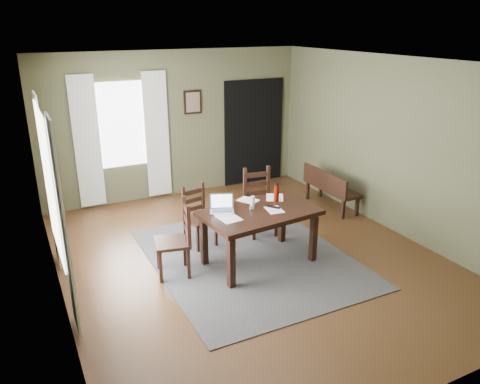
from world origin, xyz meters
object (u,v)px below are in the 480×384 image
bench (329,186)px  laptop (222,207)px  dining_table (260,217)px  chair_back_left (199,217)px  chair_back_right (260,203)px  water_bottle (276,193)px  chair_end (176,240)px

bench → laptop: size_ratio=3.13×
bench → dining_table: bearing=120.5°
chair_back_left → chair_back_right: chair_back_right is taller
dining_table → water_bottle: water_bottle is taller
chair_back_left → chair_back_right: size_ratio=0.87×
chair_back_right → bench: chair_back_right is taller
laptop → chair_back_right: bearing=56.4°
chair_end → laptop: (0.66, 0.02, 0.34)m
chair_back_right → laptop: size_ratio=2.63×
chair_back_right → bench: bearing=20.7°
chair_end → water_bottle: bearing=102.3°
water_bottle → bench: bearing=30.8°
dining_table → laptop: (-0.45, 0.23, 0.15)m
chair_end → water_bottle: (1.50, 0.00, 0.40)m
dining_table → water_bottle: size_ratio=6.14×
chair_end → chair_back_left: 0.91m
chair_end → chair_back_left: size_ratio=1.12×
chair_end → chair_back_right: size_ratio=0.98×
chair_back_left → water_bottle: bearing=-48.5°
laptop → dining_table: bearing=-5.0°
chair_end → water_bottle: water_bottle is taller
chair_back_left → water_bottle: water_bottle is taller
chair_back_left → water_bottle: size_ratio=3.44×
chair_back_right → chair_end: bearing=-150.0°
chair_back_left → bench: size_ratio=0.73×
water_bottle → dining_table: bearing=-151.0°
dining_table → laptop: laptop is taller
chair_end → bench: chair_end is taller
chair_end → chair_back_left: chair_end is taller
water_bottle → chair_back_left: bearing=143.1°
chair_end → water_bottle: size_ratio=3.86×
chair_end → bench: (3.21, 1.03, -0.08)m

